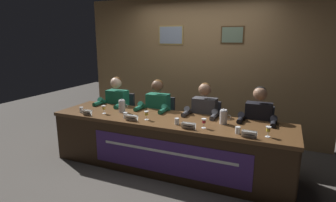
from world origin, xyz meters
TOP-DOWN VIEW (x-y plane):
  - ground_plane at (0.00, 0.00)m, footprint 12.00×12.00m
  - wall_back_panelled at (-0.00, 1.53)m, footprint 4.65×0.14m
  - conference_table at (0.00, -0.12)m, footprint 3.45×0.86m
  - chair_far_left at (-1.18, 0.61)m, footprint 0.44×0.44m
  - panelist_far_left at (-1.18, 0.41)m, footprint 0.51×0.48m
  - nameplate_far_left at (-1.15, -0.34)m, footprint 0.15×0.06m
  - juice_glass_far_left at (-0.98, -0.17)m, footprint 0.06×0.06m
  - water_cup_far_left at (-1.33, -0.25)m, footprint 0.06×0.06m
  - chair_center_left at (-0.39, 0.61)m, footprint 0.44×0.44m
  - panelist_center_left at (-0.39, 0.41)m, footprint 0.51×0.48m
  - nameplate_center_left at (-0.42, -0.31)m, footprint 0.19×0.06m
  - juice_glass_center_left at (-0.24, -0.19)m, footprint 0.06×0.06m
  - water_cup_center_left at (-0.55, -0.25)m, footprint 0.06×0.06m
  - chair_center_right at (0.39, 0.61)m, footprint 0.44×0.44m
  - panelist_center_right at (0.39, 0.41)m, footprint 0.51×0.48m
  - nameplate_center_right at (0.42, -0.32)m, footprint 0.18×0.06m
  - juice_glass_center_right at (0.59, -0.22)m, footprint 0.06×0.06m
  - water_cup_center_right at (0.22, -0.22)m, footprint 0.06×0.06m
  - chair_far_right at (1.18, 0.61)m, footprint 0.44×0.44m
  - panelist_far_right at (1.18, 0.41)m, footprint 0.51×0.48m
  - nameplate_far_right at (1.16, -0.34)m, footprint 0.17×0.06m
  - juice_glass_far_right at (1.35, -0.23)m, footprint 0.06×0.06m
  - water_cup_far_right at (1.02, -0.25)m, footprint 0.06×0.06m
  - water_pitcher_left_side at (-0.77, 0.02)m, footprint 0.15×0.10m
  - water_pitcher_right_side at (0.78, 0.06)m, footprint 0.15×0.10m

SIDE VIEW (x-z plane):
  - ground_plane at x=0.00m, z-range 0.00..0.00m
  - chair_far_left at x=-1.18m, z-range -0.02..0.87m
  - chair_center_left at x=-0.39m, z-range -0.02..0.87m
  - chair_center_right at x=0.39m, z-range -0.02..0.87m
  - chair_far_right at x=1.18m, z-range -0.02..0.87m
  - conference_table at x=0.00m, z-range 0.14..0.89m
  - panelist_far_left at x=-1.18m, z-range 0.10..1.31m
  - panelist_center_left at x=-0.39m, z-range 0.10..1.31m
  - panelist_center_right at x=0.39m, z-range 0.10..1.31m
  - panelist_far_right at x=1.18m, z-range 0.10..1.31m
  - water_cup_far_left at x=-1.33m, z-range 0.74..0.83m
  - water_cup_center_left at x=-0.55m, z-range 0.74..0.83m
  - water_cup_center_right at x=0.22m, z-range 0.74..0.83m
  - water_cup_far_right at x=1.02m, z-range 0.74..0.83m
  - nameplate_far_left at x=-1.15m, z-range 0.75..0.83m
  - nameplate_center_left at x=-0.42m, z-range 0.75..0.83m
  - nameplate_far_right at x=1.16m, z-range 0.75..0.83m
  - nameplate_center_right at x=0.42m, z-range 0.75..0.83m
  - juice_glass_far_left at x=-0.98m, z-range 0.77..0.90m
  - juice_glass_center_left at x=-0.24m, z-range 0.77..0.90m
  - juice_glass_center_right at x=0.59m, z-range 0.77..0.90m
  - juice_glass_far_right at x=1.35m, z-range 0.77..0.90m
  - water_pitcher_left_side at x=-0.77m, z-range 0.74..0.95m
  - water_pitcher_right_side at x=0.78m, z-range 0.74..0.95m
  - wall_back_panelled at x=0.00m, z-range 0.00..2.60m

